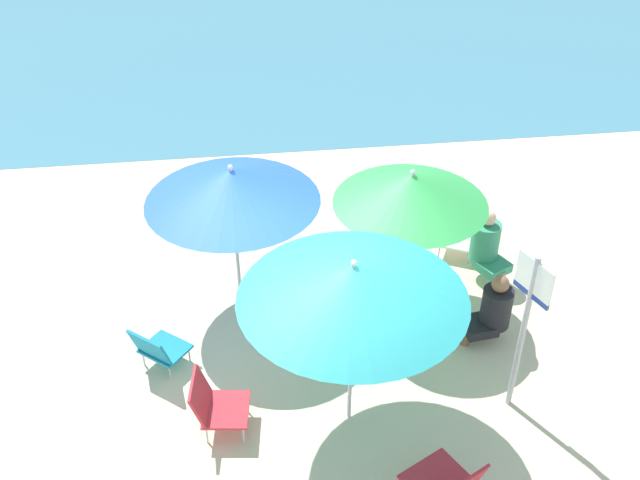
# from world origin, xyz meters

# --- Properties ---
(ground_plane) EXTENTS (40.00, 40.00, 0.00)m
(ground_plane) POSITION_xyz_m (0.00, 0.00, 0.00)
(ground_plane) COLOR beige
(umbrella_green) EXTENTS (1.76, 1.76, 1.85)m
(umbrella_green) POSITION_xyz_m (1.28, 1.29, 1.60)
(umbrella_green) COLOR silver
(umbrella_green) RESTS_ON ground_plane
(umbrella_blue) EXTENTS (1.98, 1.98, 1.92)m
(umbrella_blue) POSITION_xyz_m (-0.70, 1.51, 1.66)
(umbrella_blue) COLOR silver
(umbrella_blue) RESTS_ON ground_plane
(umbrella_teal) EXTENTS (2.14, 2.14, 2.03)m
(umbrella_teal) POSITION_xyz_m (0.34, -0.48, 1.79)
(umbrella_teal) COLOR silver
(umbrella_teal) RESTS_ON ground_plane
(beach_chair_b) EXTENTS (0.67, 0.69, 0.57)m
(beach_chair_b) POSITION_xyz_m (2.24, 2.23, 0.29)
(beach_chair_b) COLOR white
(beach_chair_b) RESTS_ON ground_plane
(beach_chair_c) EXTENTS (0.68, 0.68, 0.60)m
(beach_chair_c) POSITION_xyz_m (-1.62, 0.45, 0.31)
(beach_chair_c) COLOR teal
(beach_chair_c) RESTS_ON ground_plane
(beach_chair_d) EXTENTS (0.60, 0.56, 0.65)m
(beach_chair_d) POSITION_xyz_m (-1.02, -0.45, 0.34)
(beach_chair_d) COLOR red
(beach_chair_d) RESTS_ON ground_plane
(beach_chair_e) EXTENTS (0.51, 0.61, 0.56)m
(beach_chair_e) POSITION_xyz_m (1.42, 2.67, 0.29)
(beach_chair_e) COLOR teal
(beach_chair_e) RESTS_ON ground_plane
(person_a) EXTENTS (0.57, 0.39, 0.90)m
(person_a) POSITION_xyz_m (2.11, 0.47, 0.44)
(person_a) COLOR black
(person_a) RESTS_ON ground_plane
(person_b) EXTENTS (0.50, 0.58, 0.98)m
(person_b) POSITION_xyz_m (2.39, 1.60, 0.49)
(person_b) COLOR #389970
(person_b) RESTS_ON ground_plane
(warning_sign) EXTENTS (0.20, 0.44, 1.92)m
(warning_sign) POSITION_xyz_m (2.03, -0.50, 1.25)
(warning_sign) COLOR #ADADB2
(warning_sign) RESTS_ON ground_plane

